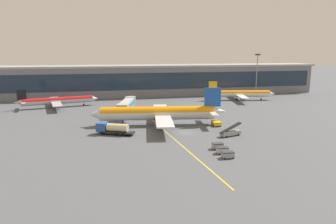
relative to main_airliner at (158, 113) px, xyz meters
name	(u,v)px	position (x,y,z in m)	size (l,w,h in m)	color
ground_plane	(184,132)	(5.63, -10.17, -3.86)	(700.00, 700.00, 0.00)	#515459
apron_lead_in_line	(165,131)	(0.56, -8.17, -3.86)	(0.30, 80.00, 0.01)	yellow
terminal_building	(165,80)	(16.03, 67.17, 4.11)	(167.59, 18.53, 15.90)	slate
main_airliner	(158,113)	(0.00, 0.00, 0.00)	(43.66, 34.69, 11.82)	silver
jet_bridge	(127,105)	(-8.88, 11.95, 0.98)	(7.99, 19.37, 6.55)	#B2B7BC
fuel_tanker	(113,128)	(-14.60, -8.27, -2.12)	(10.87, 6.74, 3.25)	#232326
belt_loader	(230,132)	(17.25, -16.66, -2.87)	(7.00, 3.49, 3.49)	gray
pushback_tug	(216,123)	(17.70, -4.70, -3.01)	(2.51, 3.92, 1.40)	yellow
baggage_cart_0	(228,155)	(9.50, -33.01, -3.08)	(2.69, 1.67, 1.48)	gray
baggage_cart_1	(222,150)	(9.57, -29.81, -3.08)	(2.69, 1.67, 1.48)	#B2B7BC
baggage_cart_2	(218,146)	(9.64, -26.61, -3.08)	(2.69, 1.67, 1.48)	gray
commuter_jet_far	(58,101)	(-35.62, 39.06, -1.02)	(33.12, 26.66, 8.14)	#B2B7BC
commuter_jet_near	(240,94)	(47.29, 40.79, -0.75)	(33.43, 26.67, 9.00)	white
apron_light_mast_0	(257,71)	(63.14, 55.21, 8.95)	(2.80, 0.50, 21.72)	gray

